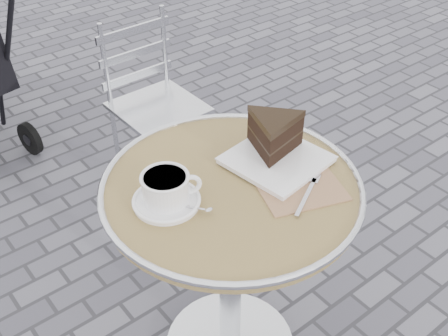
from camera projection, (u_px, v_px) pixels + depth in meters
cafe_table at (231, 229)px, 1.62m from camera, size 0.72×0.72×0.74m
cappuccino_set at (167, 191)px, 1.43m from camera, size 0.18×0.20×0.09m
cake_plate_set at (275, 140)px, 1.58m from camera, size 0.30×0.40×0.13m
bistro_chair at (146, 84)px, 2.46m from camera, size 0.36×0.36×0.79m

